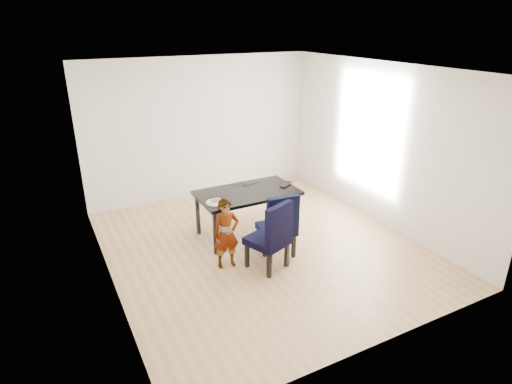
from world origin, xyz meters
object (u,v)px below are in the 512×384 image
laptop (284,184)px  plate (215,202)px  chair_left (267,235)px  chair_right (276,223)px  dining_table (247,213)px  child (226,234)px

laptop → plate: bearing=-21.9°
chair_left → laptop: (0.89, 1.04, 0.25)m
chair_right → laptop: (0.59, 0.78, 0.26)m
dining_table → chair_right: (0.09, -0.78, 0.13)m
chair_right → plate: chair_right is taller
chair_right → child: child is taller
child → chair_left: bearing=-25.2°
chair_left → plate: (-0.41, 0.86, 0.24)m
chair_right → child: (-0.80, 0.03, 0.01)m
chair_right → laptop: 1.01m
chair_left → child: child is taller
chair_left → child: (-0.49, 0.29, 0.00)m
chair_right → laptop: size_ratio=3.40×
plate → chair_right: bearing=-39.6°
chair_left → child: bearing=129.2°
dining_table → chair_right: size_ratio=1.59×
plate → laptop: laptop is taller
laptop → child: bearing=-1.6°
child → plate: (0.08, 0.57, 0.24)m
dining_table → laptop: bearing=0.1°
plate → dining_table: bearing=16.6°
dining_table → plate: size_ratio=5.55×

